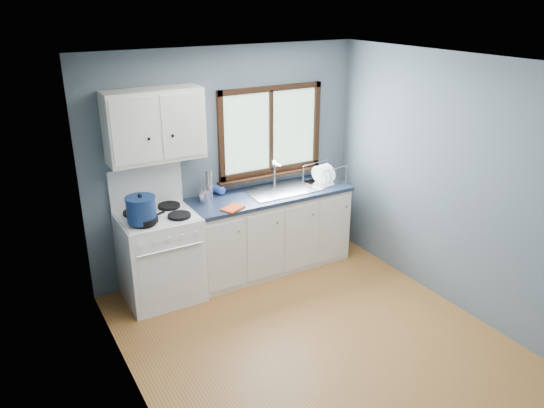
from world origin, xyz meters
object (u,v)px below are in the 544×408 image
base_cabinets (269,234)px  sink (283,195)px  skillet (146,219)px  stockpot (141,209)px  gas_range (160,254)px  dish_rack (324,178)px  thermos (209,185)px  utensil_crock (204,196)px

base_cabinets → sink: bearing=-0.1°
skillet → stockpot: size_ratio=1.27×
gas_range → dish_rack: bearing=0.1°
gas_range → dish_rack: 2.09m
base_cabinets → sink: sink is taller
gas_range → sink: (1.49, 0.02, 0.37)m
base_cabinets → skillet: skillet is taller
thermos → gas_range: bearing=-164.0°
skillet → base_cabinets: bearing=-17.3°
thermos → dish_rack: (1.38, -0.18, -0.10)m
base_cabinets → thermos: thermos is taller
gas_range → skillet: 0.55m
sink → thermos: thermos is taller
base_cabinets → utensil_crock: utensil_crock is taller
base_cabinets → thermos: (-0.65, 0.17, 0.67)m
utensil_crock → stockpot: bearing=-160.7°
skillet → dish_rack: 2.21m
stockpot → dish_rack: bearing=3.9°
base_cabinets → stockpot: bearing=-173.6°
dish_rack → gas_range: bearing=169.5°
gas_range → utensil_crock: 0.77m
sink → stockpot: bearing=-174.3°
thermos → dish_rack: 1.40m
utensil_crock → base_cabinets: bearing=-7.6°
base_cabinets → skillet: (-1.47, -0.20, 0.57)m
utensil_crock → thermos: utensil_crock is taller
sink → dish_rack: size_ratio=1.75×
base_cabinets → thermos: 0.95m
sink → skillet: (-1.65, -0.19, 0.12)m
gas_range → utensil_crock: gas_range is taller
base_cabinets → sink: (0.18, -0.00, 0.45)m
utensil_crock → thermos: 0.14m
base_cabinets → utensil_crock: 0.95m
skillet → thermos: bearing=-0.9°
skillet → sink: bearing=-18.1°
utensil_crock → sink: bearing=-6.1°
dish_rack → utensil_crock: bearing=165.0°
gas_range → dish_rack: (2.04, 0.00, 0.49)m
skillet → stockpot: 0.11m
stockpot → utensil_crock: bearing=19.3°
gas_range → sink: 1.53m
utensil_crock → thermos: (0.09, 0.07, 0.09)m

